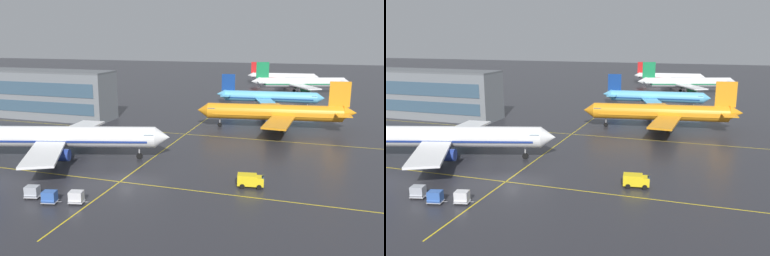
% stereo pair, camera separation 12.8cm
% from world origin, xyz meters
% --- Properties ---
extents(ground_plane, '(600.00, 600.00, 0.00)m').
position_xyz_m(ground_plane, '(0.00, 0.00, 0.00)').
color(ground_plane, '#28282D').
extents(airliner_front_gate, '(39.64, 33.81, 12.53)m').
position_xyz_m(airliner_front_gate, '(-16.04, 6.45, 4.28)').
color(airliner_front_gate, white).
rests_on(airliner_front_gate, ground).
extents(airliner_second_row, '(39.98, 34.17, 12.44)m').
position_xyz_m(airliner_second_row, '(20.13, 44.47, 4.25)').
color(airliner_second_row, orange).
rests_on(airliner_second_row, ground).
extents(airliner_third_row, '(35.20, 30.24, 10.94)m').
position_xyz_m(airliner_third_row, '(14.65, 74.77, 3.73)').
color(airliner_third_row, '#5BB7E5').
rests_on(airliner_third_row, ground).
extents(airliner_far_left_stand, '(40.48, 34.57, 12.84)m').
position_xyz_m(airliner_far_left_stand, '(22.81, 114.11, 4.39)').
color(airliner_far_left_stand, white).
rests_on(airliner_far_left_stand, ground).
extents(airliner_far_right_stand, '(34.50, 29.58, 10.72)m').
position_xyz_m(airliner_far_right_stand, '(12.89, 144.47, 3.66)').
color(airliner_far_right_stand, white).
rests_on(airliner_far_right_stand, ground).
extents(taxiway_markings, '(145.94, 74.98, 0.01)m').
position_xyz_m(taxiway_markings, '(0.00, 15.04, 0.00)').
color(taxiway_markings, yellow).
rests_on(taxiway_markings, ground).
extents(service_truck_red_van, '(4.34, 2.65, 2.10)m').
position_xyz_m(service_truck_red_van, '(20.79, 2.07, 1.18)').
color(service_truck_red_van, yellow).
rests_on(service_truck_red_van, ground).
extents(baggage_cart_row_leftmost, '(2.87, 2.08, 1.86)m').
position_xyz_m(baggage_cart_row_leftmost, '(-9.04, -11.97, 1.00)').
color(baggage_cart_row_leftmost, '#99999E').
rests_on(baggage_cart_row_leftmost, ground).
extents(baggage_cart_row_second, '(2.87, 2.08, 1.86)m').
position_xyz_m(baggage_cart_row_second, '(-5.39, -12.85, 1.00)').
color(baggage_cart_row_second, '#99999E').
rests_on(baggage_cart_row_second, ground).
extents(baggage_cart_row_middle, '(2.87, 2.08, 1.86)m').
position_xyz_m(baggage_cart_row_middle, '(-1.75, -11.74, 1.00)').
color(baggage_cart_row_middle, '#99999E').
rests_on(baggage_cart_row_middle, ground).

